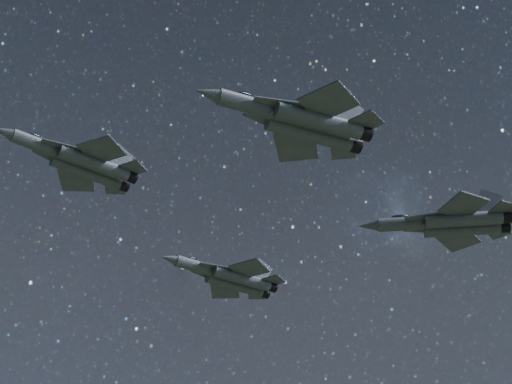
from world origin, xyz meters
name	(u,v)px	position (x,y,z in m)	size (l,w,h in m)	color
jet_lead	(79,161)	(-22.18, 4.61, 153.97)	(15.58, 10.56, 3.92)	#353C43
jet_left	(229,277)	(-1.83, 19.92, 152.76)	(15.68, 10.78, 3.94)	#353C43
jet_right	(300,121)	(-4.86, -11.17, 151.29)	(17.15, 12.09, 4.34)	#353C43
jet_slot	(450,223)	(15.84, -0.81, 151.27)	(16.12, 10.55, 4.16)	#353C43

